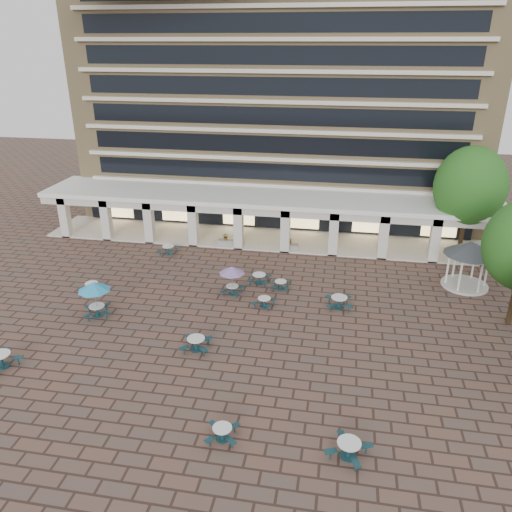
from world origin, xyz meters
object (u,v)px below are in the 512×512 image
object	(u,v)px
picnic_table_0	(1,359)
planter_right	(290,245)
gazebo	(470,253)
picnic_table_2	(222,432)
picnic_table_3	(349,448)
planter_left	(226,240)

from	to	relation	value
picnic_table_0	planter_right	world-z (taller)	planter_right
gazebo	planter_right	size ratio (longest dim) A/B	2.60
picnic_table_2	planter_right	bearing A→B (deg)	84.43
picnic_table_2	gazebo	bearing A→B (deg)	47.99
picnic_table_0	picnic_table_3	world-z (taller)	picnic_table_0
planter_left	planter_right	distance (m)	5.93
picnic_table_3	planter_left	world-z (taller)	planter_left
gazebo	planter_left	bearing A→B (deg)	166.22
picnic_table_2	planter_right	xyz separation A→B (m)	(0.45, 23.86, -0.00)
picnic_table_3	gazebo	size ratio (longest dim) A/B	0.58
picnic_table_0	picnic_table_2	size ratio (longest dim) A/B	1.41
picnic_table_0	picnic_table_3	distance (m)	20.11
picnic_table_0	planter_left	distance (m)	22.20
picnic_table_3	planter_left	bearing A→B (deg)	138.81
picnic_table_0	picnic_table_2	distance (m)	14.34
gazebo	picnic_table_3	bearing A→B (deg)	-114.54
planter_left	planter_right	xyz separation A→B (m)	(5.93, -0.00, -0.05)
planter_left	planter_right	world-z (taller)	planter_left
picnic_table_0	planter_left	size ratio (longest dim) A/B	1.57
planter_left	gazebo	bearing A→B (deg)	-13.78
gazebo	picnic_table_0	bearing A→B (deg)	-151.28
picnic_table_3	gazebo	world-z (taller)	gazebo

